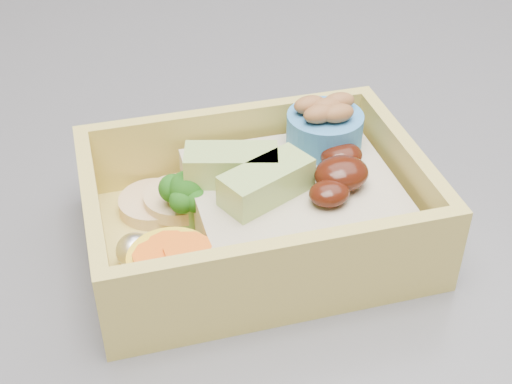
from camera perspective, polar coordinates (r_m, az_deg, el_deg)
name	(u,v)px	position (r m, az deg, el deg)	size (l,w,h in m)	color
bento_box	(265,206)	(0.38, 0.71, -1.11)	(0.18, 0.14, 0.06)	#D1BA56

